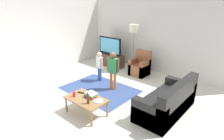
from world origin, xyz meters
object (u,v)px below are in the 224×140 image
object	(u,v)px
tv_stand	(110,60)
tv	(110,46)
child_near_tv	(99,64)
tv_remote	(81,93)
couch	(169,103)
plate	(98,101)
bottle	(88,99)
armchair	(140,67)
book_stack	(91,95)
coffee_table	(86,100)
floor_lamp	(134,31)
soda_can	(74,94)
child_center	(113,67)

from	to	relation	value
tv_stand	tv	distance (m)	0.60
child_near_tv	tv_remote	bearing A→B (deg)	-60.10
couch	tv_remote	xyz separation A→B (m)	(-1.77, -1.24, 0.14)
tv	tv_remote	size ratio (longest dim) A/B	6.47
plate	bottle	bearing A→B (deg)	-114.50
tv	armchair	size ratio (longest dim) A/B	1.22
bottle	book_stack	bearing A→B (deg)	126.05
tv	child_near_tv	bearing A→B (deg)	-60.77
armchair	coffee_table	world-z (taller)	armchair
tv_remote	book_stack	bearing A→B (deg)	-15.92
tv	floor_lamp	distance (m)	1.27
floor_lamp	bottle	distance (m)	3.70
tv_remote	soda_can	size ratio (longest dim) A/B	1.42
armchair	child_near_tv	bearing A→B (deg)	-117.94
floor_lamp	child_near_tv	bearing A→B (deg)	-99.33
armchair	book_stack	distance (m)	2.98
tv	plate	world-z (taller)	tv
tv	floor_lamp	world-z (taller)	floor_lamp
tv	tv_remote	xyz separation A→B (m)	(1.69, -2.97, -0.42)
tv_remote	plate	distance (m)	0.62
tv_remote	tv	bearing A→B (deg)	100.61
floor_lamp	tv_remote	world-z (taller)	floor_lamp
coffee_table	tv_remote	world-z (taller)	tv_remote
child_near_tv	coffee_table	size ratio (longest dim) A/B	1.01
tv_stand	book_stack	world-z (taller)	book_stack
armchair	bottle	size ratio (longest dim) A/B	3.15
coffee_table	soda_can	xyz separation A→B (m)	(-0.28, -0.12, 0.11)
armchair	bottle	world-z (taller)	armchair
book_stack	tv_remote	world-z (taller)	book_stack
floor_lamp	soda_can	bearing A→B (deg)	-78.86
coffee_table	floor_lamp	bearing A→B (deg)	106.20
soda_can	bottle	bearing A→B (deg)	0.00
tv_stand	armchair	distance (m)	1.52
child_center	plate	distance (m)	1.57
plate	child_near_tv	bearing A→B (deg)	134.16
coffee_table	tv_stand	bearing A→B (deg)	122.72
tv_stand	coffee_table	size ratio (longest dim) A/B	1.20
couch	soda_can	bearing A→B (deg)	-140.34
couch	book_stack	xyz separation A→B (m)	(-1.43, -1.22, 0.19)
tv_remote	plate	bearing A→B (deg)	-18.97
bottle	plate	distance (m)	0.27
child_center	plate	world-z (taller)	child_center
coffee_table	bottle	bearing A→B (deg)	-28.61
couch	floor_lamp	distance (m)	3.32
tv	book_stack	world-z (taller)	tv
couch	child_center	bearing A→B (deg)	176.26
bottle	tv_remote	size ratio (longest dim) A/B	1.68
couch	coffee_table	world-z (taller)	couch
child_near_tv	soda_can	distance (m)	2.01
armchair	plate	bearing A→B (deg)	-75.06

